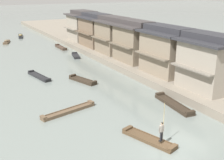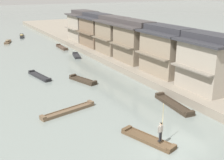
{
  "view_description": "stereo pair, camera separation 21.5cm",
  "coord_description": "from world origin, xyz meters",
  "px_view_note": "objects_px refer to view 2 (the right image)",
  "views": [
    {
      "loc": [
        -13.3,
        -14.85,
        11.57
      ],
      "look_at": [
        1.92,
        13.04,
        1.33
      ],
      "focal_mm": 46.1,
      "sensor_mm": 36.0,
      "label": 1
    },
    {
      "loc": [
        -13.11,
        -14.95,
        11.57
      ],
      "look_at": [
        1.92,
        13.04,
        1.33
      ],
      "focal_mm": 46.1,
      "sensor_mm": 36.0,
      "label": 2
    }
  ],
  "objects_px": {
    "house_waterfront_second": "(167,51)",
    "house_waterfront_narrow": "(114,35)",
    "boat_upstream_distant": "(77,56)",
    "boat_foreground_poled": "(148,139)",
    "house_waterfront_far": "(97,30)",
    "boat_moored_nearest": "(83,80)",
    "boat_moored_third": "(68,111)",
    "boat_crossing_west": "(22,36)",
    "boat_midriver_upstream": "(62,47)",
    "house_waterfront_nearest": "(208,63)",
    "boat_moored_far": "(173,105)",
    "house_waterfront_tall": "(135,41)",
    "house_waterfront_end": "(85,26)",
    "boat_midriver_drifting": "(40,76)",
    "boat_moored_second": "(8,42)",
    "boatman_person": "(161,129)"
  },
  "relations": [
    {
      "from": "boat_upstream_distant",
      "to": "house_waterfront_end",
      "type": "height_order",
      "value": "house_waterfront_end"
    },
    {
      "from": "boat_upstream_distant",
      "to": "house_waterfront_tall",
      "type": "xyz_separation_m",
      "value": [
        5.42,
        -10.39,
        3.76
      ]
    },
    {
      "from": "boat_moored_nearest",
      "to": "house_waterfront_narrow",
      "type": "relative_size",
      "value": 0.69
    },
    {
      "from": "house_waterfront_nearest",
      "to": "boat_moored_far",
      "type": "bearing_deg",
      "value": -174.77
    },
    {
      "from": "boat_moored_third",
      "to": "boat_moored_far",
      "type": "bearing_deg",
      "value": -20.09
    },
    {
      "from": "house_waterfront_second",
      "to": "boat_upstream_distant",
      "type": "bearing_deg",
      "value": 106.66
    },
    {
      "from": "house_waterfront_nearest",
      "to": "house_waterfront_narrow",
      "type": "relative_size",
      "value": 0.99
    },
    {
      "from": "boat_crossing_west",
      "to": "house_waterfront_end",
      "type": "distance_m",
      "value": 19.33
    },
    {
      "from": "boat_midriver_drifting",
      "to": "house_waterfront_tall",
      "type": "xyz_separation_m",
      "value": [
        14.37,
        -1.26,
        3.76
      ]
    },
    {
      "from": "boat_foreground_poled",
      "to": "boat_upstream_distant",
      "type": "relative_size",
      "value": 1.19
    },
    {
      "from": "house_waterfront_narrow",
      "to": "house_waterfront_nearest",
      "type": "bearing_deg",
      "value": -90.29
    },
    {
      "from": "boat_moored_third",
      "to": "boat_midriver_drifting",
      "type": "distance_m",
      "value": 12.71
    },
    {
      "from": "boat_foreground_poled",
      "to": "boat_moored_second",
      "type": "xyz_separation_m",
      "value": [
        -2.68,
        49.44,
        0.14
      ]
    },
    {
      "from": "boat_moored_third",
      "to": "boat_crossing_west",
      "type": "height_order",
      "value": "boat_crossing_west"
    },
    {
      "from": "boat_foreground_poled",
      "to": "boat_crossing_west",
      "type": "relative_size",
      "value": 0.86
    },
    {
      "from": "boat_moored_third",
      "to": "boat_moored_nearest",
      "type": "bearing_deg",
      "value": 58.75
    },
    {
      "from": "boat_moored_nearest",
      "to": "boat_midriver_upstream",
      "type": "xyz_separation_m",
      "value": [
        4.59,
        21.85,
        -0.01
      ]
    },
    {
      "from": "house_waterfront_far",
      "to": "boat_moored_nearest",
      "type": "bearing_deg",
      "value": -120.95
    },
    {
      "from": "boat_moored_second",
      "to": "boat_moored_far",
      "type": "relative_size",
      "value": 0.66
    },
    {
      "from": "boat_moored_far",
      "to": "house_waterfront_end",
      "type": "xyz_separation_m",
      "value": [
        5.54,
        35.74,
        3.73
      ]
    },
    {
      "from": "boat_midriver_drifting",
      "to": "boat_crossing_west",
      "type": "xyz_separation_m",
      "value": [
        4.92,
        35.44,
        0.08
      ]
    },
    {
      "from": "boatman_person",
      "to": "house_waterfront_end",
      "type": "relative_size",
      "value": 0.44
    },
    {
      "from": "house_waterfront_second",
      "to": "boat_foreground_poled",
      "type": "bearing_deg",
      "value": -132.95
    },
    {
      "from": "boat_moored_third",
      "to": "boat_crossing_west",
      "type": "xyz_separation_m",
      "value": [
        5.44,
        48.14,
        0.08
      ]
    },
    {
      "from": "boat_midriver_drifting",
      "to": "house_waterfront_far",
      "type": "distance_m",
      "value": 19.51
    },
    {
      "from": "boat_upstream_distant",
      "to": "house_waterfront_tall",
      "type": "height_order",
      "value": "house_waterfront_tall"
    },
    {
      "from": "boat_moored_far",
      "to": "boat_crossing_west",
      "type": "xyz_separation_m",
      "value": [
        -4.57,
        51.8,
        0.05
      ]
    },
    {
      "from": "boat_upstream_distant",
      "to": "house_waterfront_end",
      "type": "distance_m",
      "value": 12.49
    },
    {
      "from": "boat_moored_second",
      "to": "boat_upstream_distant",
      "type": "height_order",
      "value": "boat_moored_second"
    },
    {
      "from": "boat_midriver_drifting",
      "to": "boat_crossing_west",
      "type": "relative_size",
      "value": 0.96
    },
    {
      "from": "boatman_person",
      "to": "boat_midriver_drifting",
      "type": "height_order",
      "value": "boatman_person"
    },
    {
      "from": "boat_upstream_distant",
      "to": "boat_foreground_poled",
      "type": "bearing_deg",
      "value": -100.96
    },
    {
      "from": "boat_upstream_distant",
      "to": "boat_crossing_west",
      "type": "relative_size",
      "value": 0.72
    },
    {
      "from": "house_waterfront_second",
      "to": "house_waterfront_narrow",
      "type": "bearing_deg",
      "value": 89.61
    },
    {
      "from": "boat_moored_nearest",
      "to": "house_waterfront_nearest",
      "type": "bearing_deg",
      "value": -49.14
    },
    {
      "from": "boat_moored_third",
      "to": "house_waterfront_narrow",
      "type": "relative_size",
      "value": 0.88
    },
    {
      "from": "boat_moored_nearest",
      "to": "house_waterfront_second",
      "type": "distance_m",
      "value": 11.42
    },
    {
      "from": "boat_midriver_upstream",
      "to": "boat_upstream_distant",
      "type": "height_order",
      "value": "boat_midriver_upstream"
    },
    {
      "from": "house_waterfront_second",
      "to": "house_waterfront_tall",
      "type": "bearing_deg",
      "value": 89.73
    },
    {
      "from": "boat_upstream_distant",
      "to": "boat_crossing_west",
      "type": "height_order",
      "value": "boat_crossing_west"
    },
    {
      "from": "boat_crossing_west",
      "to": "house_waterfront_narrow",
      "type": "xyz_separation_m",
      "value": [
        9.51,
        -29.97,
        3.68
      ]
    },
    {
      "from": "boat_midriver_drifting",
      "to": "house_waterfront_far",
      "type": "height_order",
      "value": "house_waterfront_far"
    },
    {
      "from": "boat_foreground_poled",
      "to": "house_waterfront_tall",
      "type": "bearing_deg",
      "value": 60.21
    },
    {
      "from": "boat_foreground_poled",
      "to": "boat_moored_far",
      "type": "xyz_separation_m",
      "value": [
        6.34,
        4.51,
        0.04
      ]
    },
    {
      "from": "boat_moored_third",
      "to": "house_waterfront_end",
      "type": "bearing_deg",
      "value": 64.14
    },
    {
      "from": "boat_foreground_poled",
      "to": "house_waterfront_nearest",
      "type": "xyz_separation_m",
      "value": [
        11.18,
        4.95,
        3.78
      ]
    },
    {
      "from": "house_waterfront_narrow",
      "to": "boatman_person",
      "type": "bearing_deg",
      "value": -111.71
    },
    {
      "from": "boat_crossing_west",
      "to": "house_waterfront_nearest",
      "type": "height_order",
      "value": "house_waterfront_nearest"
    },
    {
      "from": "house_waterfront_narrow",
      "to": "boat_midriver_upstream",
      "type": "bearing_deg",
      "value": 114.4
    },
    {
      "from": "house_waterfront_tall",
      "to": "house_waterfront_end",
      "type": "distance_m",
      "value": 20.65
    }
  ]
}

